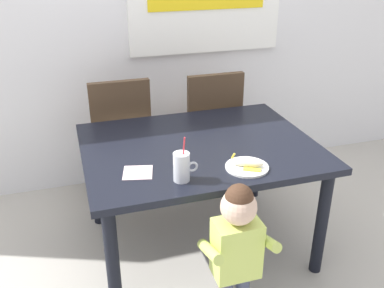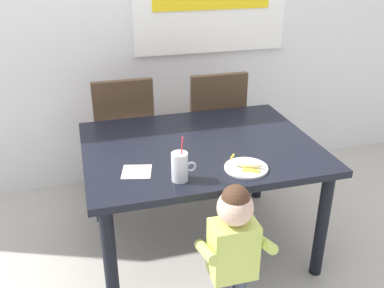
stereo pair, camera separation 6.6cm
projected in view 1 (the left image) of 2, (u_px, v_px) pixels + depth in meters
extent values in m
plane|color=#B7B2A8|center=(199.00, 243.00, 2.85)|extent=(24.00, 24.00, 0.00)
cube|color=black|center=(199.00, 147.00, 2.54)|extent=(1.36, 1.05, 0.04)
cylinder|color=black|center=(113.00, 265.00, 2.15)|extent=(0.07, 0.07, 0.69)
cylinder|color=black|center=(322.00, 223.00, 2.47)|extent=(0.07, 0.07, 0.69)
cylinder|color=black|center=(95.00, 179.00, 2.92)|extent=(0.07, 0.07, 0.69)
cylinder|color=black|center=(256.00, 156.00, 3.24)|extent=(0.07, 0.07, 0.69)
cube|color=#4C3826|center=(119.00, 138.00, 3.28)|extent=(0.44, 0.44, 0.06)
cube|color=#4C3826|center=(121.00, 114.00, 2.99)|extent=(0.42, 0.05, 0.48)
cylinder|color=black|center=(141.00, 152.00, 3.60)|extent=(0.04, 0.04, 0.42)
cylinder|color=black|center=(95.00, 159.00, 3.50)|extent=(0.04, 0.04, 0.42)
cylinder|color=black|center=(150.00, 174.00, 3.27)|extent=(0.04, 0.04, 0.42)
cylinder|color=black|center=(100.00, 181.00, 3.17)|extent=(0.04, 0.04, 0.42)
cube|color=#4C3826|center=(206.00, 130.00, 3.43)|extent=(0.44, 0.44, 0.06)
cube|color=#4C3826|center=(215.00, 106.00, 3.14)|extent=(0.42, 0.05, 0.48)
cylinder|color=black|center=(219.00, 144.00, 3.75)|extent=(0.04, 0.04, 0.42)
cylinder|color=black|center=(177.00, 150.00, 3.65)|extent=(0.04, 0.04, 0.42)
cylinder|color=black|center=(236.00, 163.00, 3.42)|extent=(0.04, 0.04, 0.42)
cylinder|color=black|center=(190.00, 170.00, 3.32)|extent=(0.04, 0.04, 0.42)
cube|color=#C6DB66|center=(236.00, 248.00, 2.04)|extent=(0.22, 0.15, 0.30)
sphere|color=beige|center=(239.00, 207.00, 1.94)|extent=(0.17, 0.17, 0.17)
sphere|color=#472D1E|center=(239.00, 198.00, 1.92)|extent=(0.13, 0.13, 0.13)
cylinder|color=#C6DB66|center=(210.00, 252.00, 1.98)|extent=(0.05, 0.24, 0.13)
cylinder|color=#C6DB66|center=(265.00, 240.00, 2.05)|extent=(0.05, 0.24, 0.13)
cylinder|color=silver|center=(181.00, 167.00, 2.12)|extent=(0.08, 0.08, 0.15)
cylinder|color=beige|center=(182.00, 172.00, 2.13)|extent=(0.07, 0.07, 0.08)
torus|color=silver|center=(193.00, 167.00, 2.14)|extent=(0.06, 0.01, 0.06)
cylinder|color=#E5333F|center=(183.00, 155.00, 2.09)|extent=(0.01, 0.06, 0.22)
cylinder|color=white|center=(247.00, 167.00, 2.27)|extent=(0.23, 0.23, 0.01)
ellipsoid|color=#F4EAC6|center=(247.00, 163.00, 2.25)|extent=(0.17, 0.12, 0.04)
cube|color=yellow|center=(252.00, 169.00, 2.22)|extent=(0.09, 0.07, 0.01)
cube|color=yellow|center=(252.00, 163.00, 2.29)|extent=(0.09, 0.07, 0.01)
cylinder|color=yellow|center=(233.00, 156.00, 2.25)|extent=(0.03, 0.02, 0.03)
cube|color=silver|center=(138.00, 173.00, 2.22)|extent=(0.18, 0.18, 0.00)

